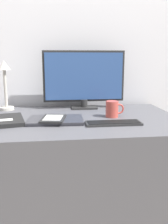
# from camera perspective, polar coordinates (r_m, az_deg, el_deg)

# --- Properties ---
(wall_back) EXTENTS (3.60, 0.05, 2.40)m
(wall_back) POSITION_cam_1_polar(r_m,az_deg,el_deg) (1.86, -2.54, 16.23)
(wall_back) COLOR silver
(wall_back) RESTS_ON ground_plane
(desk) EXTENTS (1.17, 0.77, 0.73)m
(desk) POSITION_cam_1_polar(r_m,az_deg,el_deg) (1.58, -0.92, -14.41)
(desk) COLOR #4C4C51
(desk) RESTS_ON ground_plane
(monitor) EXTENTS (0.55, 0.11, 0.39)m
(monitor) POSITION_cam_1_polar(r_m,az_deg,el_deg) (1.70, 0.00, 7.64)
(monitor) COLOR #262626
(monitor) RESTS_ON desk
(keyboard) EXTENTS (0.29, 0.10, 0.01)m
(keyboard) POSITION_cam_1_polar(r_m,az_deg,el_deg) (1.33, 6.73, -2.50)
(keyboard) COLOR #282828
(keyboard) RESTS_ON desk
(laptop) EXTENTS (0.31, 0.22, 0.02)m
(laptop) POSITION_cam_1_polar(r_m,az_deg,el_deg) (1.38, -6.46, -1.82)
(laptop) COLOR #232328
(laptop) RESTS_ON desk
(ereader) EXTENTS (0.15, 0.20, 0.01)m
(ereader) POSITION_cam_1_polar(r_m,az_deg,el_deg) (1.36, -7.04, -1.46)
(ereader) COLOR black
(ereader) RESTS_ON laptop
(desk_lamp) EXTENTS (0.10, 0.10, 0.33)m
(desk_lamp) POSITION_cam_1_polar(r_m,az_deg,el_deg) (1.73, -17.62, 6.73)
(desk_lamp) COLOR #BCB7AD
(desk_lamp) RESTS_ON desk
(notebook) EXTENTS (0.26, 0.29, 0.02)m
(notebook) POSITION_cam_1_polar(r_m,az_deg,el_deg) (1.42, -18.08, -1.86)
(notebook) COLOR black
(notebook) RESTS_ON desk
(coffee_mug) EXTENTS (0.11, 0.07, 0.09)m
(coffee_mug) POSITION_cam_1_polar(r_m,az_deg,el_deg) (1.48, 6.53, 0.68)
(coffee_mug) COLOR #B7473D
(coffee_mug) RESTS_ON desk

